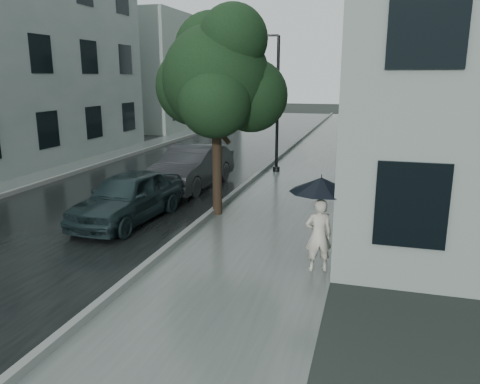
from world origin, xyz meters
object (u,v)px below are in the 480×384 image
(pedestrian, at_px, (318,235))
(lamp_post, at_px, (274,94))
(car_near, at_px, (128,197))
(car_far, at_px, (192,167))
(street_tree, at_px, (217,77))

(pedestrian, bearing_deg, lamp_post, -91.95)
(car_near, bearing_deg, pedestrian, -15.97)
(lamp_post, bearing_deg, car_near, -113.67)
(pedestrian, relative_size, car_far, 0.33)
(street_tree, bearing_deg, car_far, 124.73)
(pedestrian, bearing_deg, street_tree, -65.30)
(street_tree, height_order, car_far, street_tree)
(car_near, bearing_deg, car_far, 91.52)
(street_tree, distance_m, lamp_post, 6.23)
(street_tree, bearing_deg, car_near, -146.03)
(street_tree, height_order, car_near, street_tree)
(car_far, bearing_deg, street_tree, -52.30)
(street_tree, bearing_deg, lamp_post, 87.94)
(car_near, height_order, car_far, car_far)
(lamp_post, bearing_deg, car_far, -127.76)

